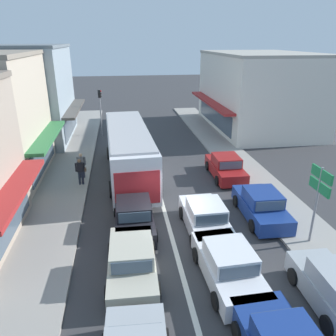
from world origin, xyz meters
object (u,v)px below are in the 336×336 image
sedan_behind_bus_mid (205,218)px  city_bus (128,148)px  sedan_queue_far_back (132,261)px  parked_sedan_kerb_third (226,167)px  parked_hatchback_kerb_front (336,289)px  parked_sedan_kerb_second (261,206)px  sedan_adjacent_lane_lead (228,266)px  sedan_adjacent_lane_trail (134,216)px  traffic_light_downstreet (100,105)px  directional_road_sign (319,188)px  pedestrian_with_handbag_near (81,170)px  pedestrian_browsing_midblock (82,164)px

sedan_behind_bus_mid → city_bus: bearing=114.1°
sedan_queue_far_back → parked_sedan_kerb_third: 10.88m
parked_hatchback_kerb_front → parked_sedan_kerb_second: bearing=90.2°
sedan_adjacent_lane_lead → parked_hatchback_kerb_front: (3.11, -1.74, 0.05)m
sedan_adjacent_lane_trail → parked_hatchback_kerb_front: parked_hatchback_kerb_front is taller
city_bus → sedan_behind_bus_mid: bearing=-65.9°
sedan_queue_far_back → sedan_behind_bus_mid: bearing=37.1°
parked_sedan_kerb_third → traffic_light_downstreet: (-8.30, 11.11, 2.19)m
sedan_behind_bus_mid → directional_road_sign: size_ratio=1.17×
parked_sedan_kerb_third → pedestrian_with_handbag_near: pedestrian_with_handbag_near is taller
city_bus → parked_sedan_kerb_second: 9.09m
parked_hatchback_kerb_front → sedan_behind_bus_mid: bearing=120.9°
sedan_adjacent_lane_lead → parked_sedan_kerb_second: size_ratio=1.00×
pedestrian_browsing_midblock → parked_hatchback_kerb_front: bearing=-52.6°
parked_hatchback_kerb_front → directional_road_sign: 4.20m
sedan_behind_bus_mid → parked_hatchback_kerb_front: 6.02m
parked_hatchback_kerb_front → directional_road_sign: size_ratio=1.04×
city_bus → parked_sedan_kerb_second: city_bus is taller
parked_sedan_kerb_second → directional_road_sign: bearing=-63.5°
sedan_adjacent_lane_lead → sedan_behind_bus_mid: (0.02, 3.42, 0.00)m
parked_sedan_kerb_third → city_bus: bearing=169.7°
sedan_adjacent_lane_lead → traffic_light_downstreet: traffic_light_downstreet is taller
parked_sedan_kerb_third → sedan_adjacent_lane_lead: bearing=-107.2°
sedan_behind_bus_mid → directional_road_sign: 5.04m
directional_road_sign → pedestrian_with_handbag_near: size_ratio=2.21×
sedan_adjacent_lane_trail → pedestrian_with_handbag_near: size_ratio=2.58×
pedestrian_browsing_midblock → traffic_light_downstreet: bearing=85.2°
parked_hatchback_kerb_front → pedestrian_browsing_midblock: bearing=127.4°
parked_sedan_kerb_second → directional_road_sign: size_ratio=1.18×
parked_sedan_kerb_third → parked_hatchback_kerb_front: bearing=-89.1°
sedan_queue_far_back → traffic_light_downstreet: bearing=95.4°
sedan_adjacent_lane_trail → pedestrian_browsing_midblock: pedestrian_browsing_midblock is taller
city_bus → sedan_behind_bus_mid: size_ratio=2.60×
sedan_behind_bus_mid → traffic_light_downstreet: size_ratio=1.00×
traffic_light_downstreet → parked_sedan_kerb_second: bearing=-62.8°
sedan_behind_bus_mid → traffic_light_downstreet: (-5.38, 17.22, 2.19)m
sedan_adjacent_lane_trail → traffic_light_downstreet: bearing=97.3°
city_bus → traffic_light_downstreet: size_ratio=2.61×
sedan_queue_far_back → sedan_adjacent_lane_lead: same height
city_bus → pedestrian_browsing_midblock: bearing=-176.1°
sedan_adjacent_lane_trail → parked_hatchback_kerb_front: 8.65m
parked_sedan_kerb_second → pedestrian_with_handbag_near: 10.60m
sedan_queue_far_back → pedestrian_with_handbag_near: bearing=107.2°
city_bus → pedestrian_browsing_midblock: 3.11m
sedan_adjacent_lane_lead → city_bus: bearing=106.8°
sedan_queue_far_back → sedan_adjacent_lane_lead: 3.58m
sedan_queue_far_back → sedan_adjacent_lane_lead: size_ratio=1.00×
city_bus → sedan_behind_bus_mid: city_bus is taller
parked_sedan_kerb_second → sedan_behind_bus_mid: bearing=-165.3°
sedan_queue_far_back → directional_road_sign: 8.14m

